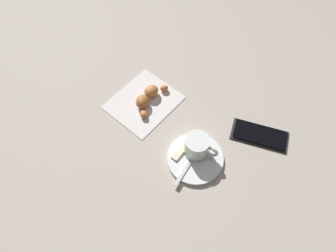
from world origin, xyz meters
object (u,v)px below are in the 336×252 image
(sugar_packet, at_px, (182,150))
(croissant, at_px, (148,97))
(saucer, at_px, (195,158))
(teaspoon, at_px, (193,158))
(napkin, at_px, (144,102))
(espresso_cup, at_px, (197,146))
(cell_phone, at_px, (260,135))

(sugar_packet, height_order, croissant, croissant)
(saucer, relative_size, croissant, 1.12)
(sugar_packet, bearing_deg, saucer, 100.58)
(teaspoon, bearing_deg, napkin, -2.55)
(espresso_cup, bearing_deg, cell_phone, -112.50)
(saucer, xyz_separation_m, teaspoon, (0.00, 0.01, 0.01))
(saucer, distance_m, croissant, 0.22)
(espresso_cup, height_order, croissant, espresso_cup)
(sugar_packet, xyz_separation_m, cell_phone, (-0.09, -0.19, -0.01))
(napkin, xyz_separation_m, cell_phone, (-0.28, -0.17, 0.00))
(saucer, xyz_separation_m, espresso_cup, (0.01, -0.01, 0.03))
(saucer, height_order, sugar_packet, sugar_packet)
(espresso_cup, height_order, sugar_packet, espresso_cup)
(espresso_cup, bearing_deg, sugar_packet, 49.17)
(croissant, xyz_separation_m, cell_phone, (-0.27, -0.16, -0.01))
(teaspoon, distance_m, napkin, 0.22)
(saucer, bearing_deg, espresso_cup, -50.87)
(sugar_packet, bearing_deg, cell_phone, 142.66)
(espresso_cup, relative_size, croissant, 0.65)
(saucer, xyz_separation_m, sugar_packet, (0.04, 0.01, 0.01))
(teaspoon, bearing_deg, croissant, -6.50)
(espresso_cup, xyz_separation_m, croissant, (0.21, -0.00, -0.02))
(teaspoon, distance_m, cell_phone, 0.19)
(saucer, height_order, cell_phone, same)
(espresso_cup, distance_m, cell_phone, 0.18)
(teaspoon, distance_m, croissant, 0.22)
(espresso_cup, relative_size, sugar_packet, 1.28)
(teaspoon, relative_size, cell_phone, 0.78)
(teaspoon, bearing_deg, saucer, -113.44)
(napkin, bearing_deg, cell_phone, -148.02)
(cell_phone, bearing_deg, saucer, 72.36)
(croissant, distance_m, cell_phone, 0.32)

